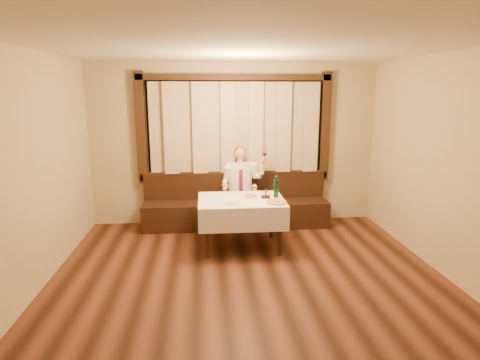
{
  "coord_description": "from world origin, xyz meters",
  "views": [
    {
      "loc": [
        -0.53,
        -4.01,
        2.31
      ],
      "look_at": [
        0.0,
        1.9,
        1.0
      ],
      "focal_mm": 30.0,
      "sensor_mm": 36.0,
      "label": 1
    }
  ],
  "objects": [
    {
      "name": "pizza",
      "position": [
        0.48,
        1.43,
        0.77
      ],
      "size": [
        0.31,
        0.31,
        0.03
      ],
      "rotation": [
        0.0,
        0.0,
        0.1
      ],
      "color": "white",
      "rests_on": "dining_table"
    },
    {
      "name": "table_wine_glass",
      "position": [
        0.2,
        1.76,
        0.91
      ],
      "size": [
        0.08,
        0.08,
        0.21
      ],
      "rotation": [
        0.0,
        0.0,
        0.09
      ],
      "color": "white",
      "rests_on": "dining_table"
    },
    {
      "name": "green_bottle",
      "position": [
        0.53,
        1.75,
        0.9
      ],
      "size": [
        0.07,
        0.07,
        0.33
      ],
      "rotation": [
        0.0,
        0.0,
        0.39
      ],
      "color": "#0E4522",
      "rests_on": "dining_table"
    },
    {
      "name": "cruet_caddy",
      "position": [
        0.37,
        1.7,
        0.8
      ],
      "size": [
        0.13,
        0.07,
        0.14
      ],
      "rotation": [
        0.0,
        0.0,
        -0.06
      ],
      "color": "black",
      "rests_on": "dining_table"
    },
    {
      "name": "pasta_red",
      "position": [
        0.15,
        1.79,
        0.79
      ],
      "size": [
        0.23,
        0.23,
        0.08
      ],
      "rotation": [
        0.0,
        0.0,
        0.29
      ],
      "color": "white",
      "rests_on": "dining_table"
    },
    {
      "name": "dining_table",
      "position": [
        0.0,
        1.7,
        0.65
      ],
      "size": [
        1.27,
        0.97,
        0.76
      ],
      "color": "black",
      "rests_on": "ground"
    },
    {
      "name": "pasta_cream",
      "position": [
        -0.15,
        1.46,
        0.79
      ],
      "size": [
        0.24,
        0.24,
        0.08
      ],
      "rotation": [
        0.0,
        0.0,
        -0.28
      ],
      "color": "white",
      "rests_on": "dining_table"
    },
    {
      "name": "seated_man",
      "position": [
        0.08,
        2.63,
        0.81
      ],
      "size": [
        0.76,
        0.57,
        1.39
      ],
      "color": "black",
      "rests_on": "ground"
    },
    {
      "name": "banquette",
      "position": [
        0.0,
        2.72,
        0.31
      ],
      "size": [
        3.2,
        0.61,
        0.94
      ],
      "color": "black",
      "rests_on": "ground"
    },
    {
      "name": "room",
      "position": [
        -0.0,
        0.97,
        1.5
      ],
      "size": [
        5.01,
        6.01,
        2.81
      ],
      "color": "black",
      "rests_on": "ground"
    }
  ]
}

